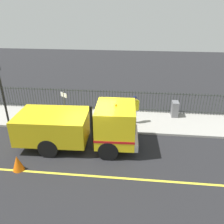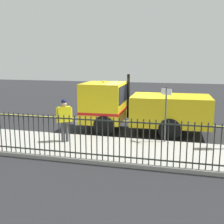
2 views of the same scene
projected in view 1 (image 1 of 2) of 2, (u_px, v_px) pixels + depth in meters
ground_plane at (90, 147)px, 11.77m from camera, size 57.05×57.05×0.00m
sidewalk_slab at (100, 119)px, 14.50m from camera, size 2.97×25.93×0.12m
lane_marking at (81, 175)px, 9.80m from camera, size 0.12×23.34×0.01m
work_truck at (86, 124)px, 11.31m from camera, size 2.47×6.10×2.69m
worker_standing at (134, 107)px, 13.52m from camera, size 0.46×0.55×1.75m
iron_fence at (102, 100)px, 15.36m from camera, size 0.04×22.08×1.47m
utility_cabinet at (175, 109)px, 14.62m from camera, size 0.62×0.40×0.99m
traffic_cone at (18, 163)px, 9.99m from camera, size 0.50×0.50×0.72m
street_sign at (65, 105)px, 12.84m from camera, size 0.32×0.42×2.24m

